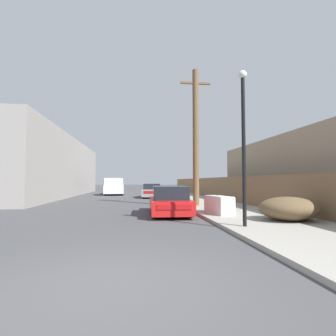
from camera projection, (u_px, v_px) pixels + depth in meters
ground_plane at (106, 288)px, 3.76m from camera, size 220.00×220.00×0.00m
sidewalk_curb at (181, 195)px, 27.72m from camera, size 4.20×63.00×0.12m
discarded_fridge at (219, 205)px, 11.39m from camera, size 0.88×1.79×0.79m
parked_sports_car_red at (169, 201)px, 12.14m from camera, size 1.91×4.47×1.30m
car_parked_mid at (152, 191)px, 24.44m from camera, size 2.03×4.31×1.29m
pickup_truck at (114, 187)px, 29.43m from camera, size 2.34×5.98×1.85m
utility_pole at (196, 135)px, 15.53m from camera, size 1.80×0.36×8.09m
street_lamp at (244, 135)px, 8.33m from camera, size 0.26×0.26×4.98m
brush_pile at (288, 208)px, 9.43m from camera, size 2.10×1.88×0.85m
wooden_fence at (211, 187)px, 23.69m from camera, size 0.08×37.25×1.71m
building_left_block at (42, 168)px, 26.86m from camera, size 7.00×25.96×5.82m
building_right_house at (324, 171)px, 16.10m from camera, size 6.00×17.53×4.33m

